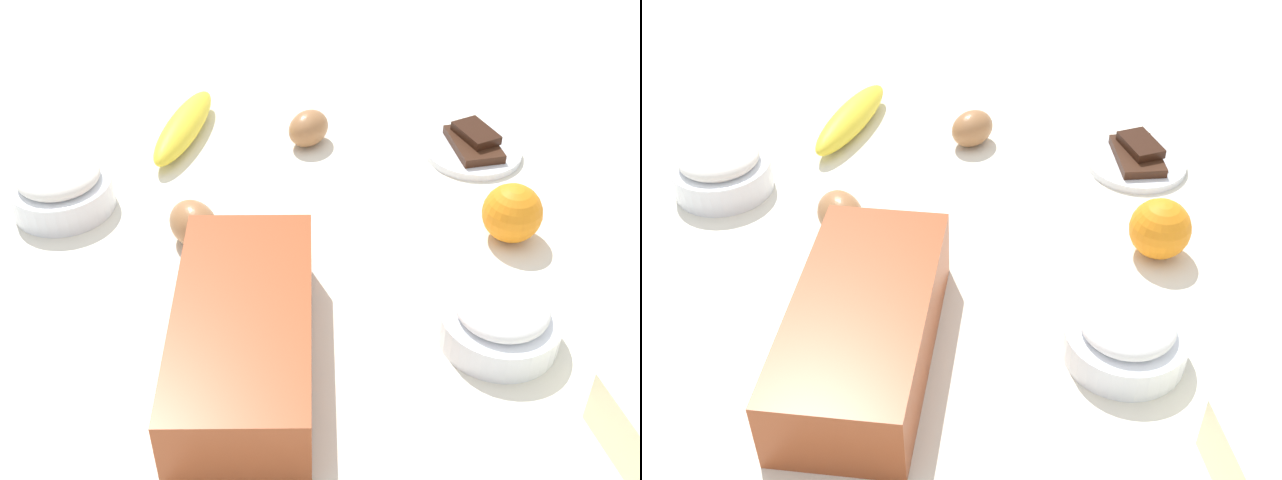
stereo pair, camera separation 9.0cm
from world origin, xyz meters
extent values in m
cube|color=silver|center=(0.00, 0.00, -0.01)|extent=(2.40, 2.40, 0.02)
cube|color=#9E4723|center=(-0.14, 0.09, 0.04)|extent=(0.29, 0.16, 0.08)
cube|color=black|center=(-0.14, 0.09, 0.04)|extent=(0.28, 0.15, 0.07)
cylinder|color=white|center=(0.15, 0.30, 0.02)|extent=(0.12, 0.12, 0.04)
torus|color=white|center=(0.15, 0.30, 0.04)|extent=(0.12, 0.12, 0.01)
ellipsoid|color=white|center=(0.15, 0.30, 0.05)|extent=(0.10, 0.10, 0.03)
cylinder|color=white|center=(-0.13, -0.16, 0.02)|extent=(0.12, 0.12, 0.04)
torus|color=white|center=(-0.13, -0.16, 0.03)|extent=(0.12, 0.12, 0.01)
ellipsoid|color=white|center=(-0.13, -0.16, 0.04)|extent=(0.09, 0.09, 0.03)
ellipsoid|color=yellow|center=(0.29, 0.15, 0.02)|extent=(0.19, 0.11, 0.04)
sphere|color=orange|center=(0.03, -0.23, 0.03)|extent=(0.07, 0.07, 0.07)
ellipsoid|color=#A26C41|center=(0.26, -0.02, 0.02)|extent=(0.08, 0.08, 0.05)
ellipsoid|color=#A46E43|center=(0.07, 0.14, 0.03)|extent=(0.08, 0.08, 0.05)
cylinder|color=white|center=(0.20, -0.24, 0.01)|extent=(0.13, 0.13, 0.01)
cube|color=#381E11|center=(0.20, -0.24, 0.02)|extent=(0.09, 0.06, 0.01)
cube|color=black|center=(0.21, -0.24, 0.03)|extent=(0.07, 0.06, 0.01)
camera|label=1|loc=(-0.69, 0.09, 0.61)|focal=45.89mm
camera|label=2|loc=(-0.69, 0.00, 0.61)|focal=45.89mm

